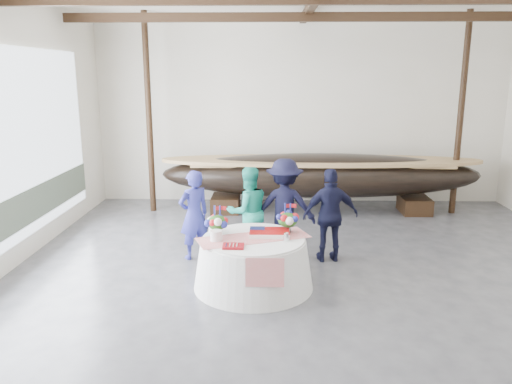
{
  "coord_description": "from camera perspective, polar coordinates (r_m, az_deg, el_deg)",
  "views": [
    {
      "loc": [
        -0.75,
        -6.42,
        3.16
      ],
      "look_at": [
        -0.99,
        2.05,
        1.15
      ],
      "focal_mm": 35.0,
      "sensor_mm": 36.0,
      "label": 1
    }
  ],
  "objects": [
    {
      "name": "wall_back",
      "position": [
        12.47,
        5.11,
        9.14
      ],
      "size": [
        10.0,
        0.02,
        4.5
      ],
      "primitive_type": "cube",
      "color": "silver",
      "rests_on": "ground"
    },
    {
      "name": "guest_man_right",
      "position": [
        8.58,
        8.51,
        -2.66
      ],
      "size": [
        0.99,
        0.52,
        1.62
      ],
      "primitive_type": "imported",
      "rotation": [
        0.0,
        0.0,
        3.28
      ],
      "color": "black",
      "rests_on": "ground"
    },
    {
      "name": "guest_woman_blue",
      "position": [
        8.69,
        -7.09,
        -2.6
      ],
      "size": [
        0.68,
        0.64,
        1.56
      ],
      "primitive_type": "imported",
      "rotation": [
        0.0,
        0.0,
        3.78
      ],
      "color": "navy",
      "rests_on": "ground"
    },
    {
      "name": "tabletop_items",
      "position": [
        7.56,
        -0.55,
        -3.83
      ],
      "size": [
        1.75,
        1.12,
        0.4
      ],
      "color": "red",
      "rests_on": "banquet_table"
    },
    {
      "name": "longboat_display",
      "position": [
        11.61,
        7.38,
        1.95
      ],
      "size": [
        7.35,
        1.47,
        1.38
      ],
      "color": "black",
      "rests_on": "ground"
    },
    {
      "name": "guest_man_left",
      "position": [
        8.84,
        3.26,
        -1.71
      ],
      "size": [
        1.12,
        0.65,
        1.72
      ],
      "primitive_type": "imported",
      "rotation": [
        0.0,
        0.0,
        3.13
      ],
      "color": "black",
      "rests_on": "ground"
    },
    {
      "name": "guest_woman_teal",
      "position": [
        8.77,
        -0.91,
        -2.24
      ],
      "size": [
        0.94,
        0.85,
        1.6
      ],
      "primitive_type": "imported",
      "rotation": [
        0.0,
        0.0,
        3.52
      ],
      "color": "#21AC93",
      "rests_on": "ground"
    },
    {
      "name": "pavilion_structure",
      "position": [
        7.34,
        7.94,
        19.85
      ],
      "size": [
        9.8,
        11.76,
        4.5
      ],
      "color": "black",
      "rests_on": "ground"
    },
    {
      "name": "floor",
      "position": [
        7.19,
        7.63,
        -12.8
      ],
      "size": [
        10.0,
        12.0,
        0.01
      ],
      "primitive_type": "cube",
      "color": "#3D3D42",
      "rests_on": "ground"
    },
    {
      "name": "banquet_table",
      "position": [
        7.59,
        -0.3,
        -8.04
      ],
      "size": [
        1.81,
        1.81,
        0.78
      ],
      "color": "silver",
      "rests_on": "ground"
    }
  ]
}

